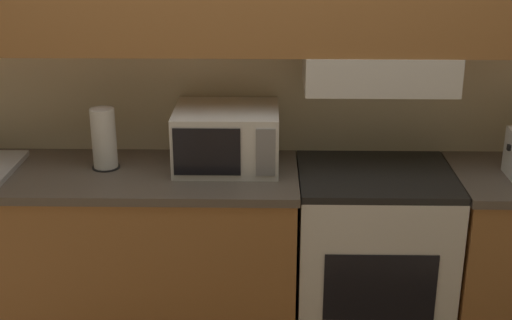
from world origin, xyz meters
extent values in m
plane|color=#7F664C|center=(0.00, 0.00, 0.00)|extent=(16.00, 16.00, 0.00)
cube|color=beige|center=(0.00, 0.03, 1.27)|extent=(5.42, 0.05, 2.55)
cube|color=white|center=(0.56, -0.16, 1.33)|extent=(0.63, 0.34, 0.16)
cube|color=#A36B38|center=(-0.65, -0.28, 0.44)|extent=(1.73, 0.56, 0.87)
cube|color=brown|center=(-0.65, -0.28, 0.89)|extent=(1.75, 0.58, 0.04)
cube|color=white|center=(0.56, -0.27, 0.44)|extent=(0.66, 0.55, 0.88)
cube|color=black|center=(0.56, -0.27, 0.89)|extent=(0.66, 0.55, 0.03)
cube|color=black|center=(0.56, -0.55, 0.50)|extent=(0.46, 0.01, 0.31)
cylinder|color=black|center=(0.41, -0.38, 0.90)|extent=(0.09, 0.09, 0.01)
cylinder|color=black|center=(0.71, -0.38, 0.90)|extent=(0.09, 0.09, 0.01)
cylinder|color=black|center=(0.41, -0.16, 0.90)|extent=(0.09, 0.09, 0.01)
cylinder|color=black|center=(0.71, -0.16, 0.90)|extent=(0.09, 0.09, 0.01)
cube|color=white|center=(-0.08, -0.20, 1.04)|extent=(0.45, 0.37, 0.26)
cube|color=black|center=(-0.15, -0.39, 1.04)|extent=(0.28, 0.01, 0.20)
cube|color=gray|center=(0.09, -0.39, 1.04)|extent=(0.08, 0.01, 0.20)
cube|color=black|center=(1.10, -0.31, 1.04)|extent=(0.01, 0.02, 0.02)
cylinder|color=black|center=(-0.61, -0.24, 0.91)|extent=(0.12, 0.12, 0.01)
cylinder|color=white|center=(-0.61, -0.24, 1.04)|extent=(0.10, 0.10, 0.26)
camera|label=1|loc=(0.10, -3.12, 2.03)|focal=50.00mm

